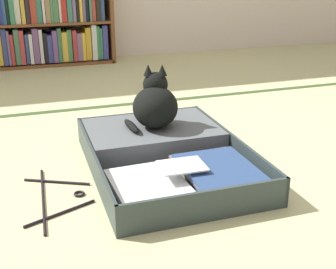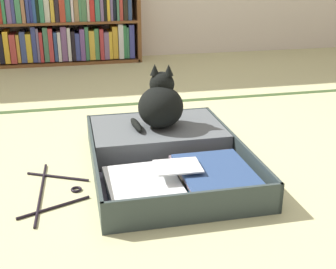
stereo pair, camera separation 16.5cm
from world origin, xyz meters
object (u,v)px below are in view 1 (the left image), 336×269
Objects in this scene: bookshelf at (33,26)px; clothes_hanger at (55,197)px; open_suitcase at (164,152)px; black_cat at (155,104)px.

bookshelf is 2.64× the size of clothes_hanger.
open_suitcase is 0.49m from clothes_hanger.
black_cat is at bearing -78.61° from bookshelf.
open_suitcase is 1.79× the size of clothes_hanger.
bookshelf is 4.66× the size of black_cat.
open_suitcase is 3.16× the size of black_cat.
bookshelf reaches higher than clothes_hanger.
bookshelf is at bearing 100.36° from open_suitcase.
black_cat is 0.57× the size of clothes_hanger.
black_cat reaches higher than clothes_hanger.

